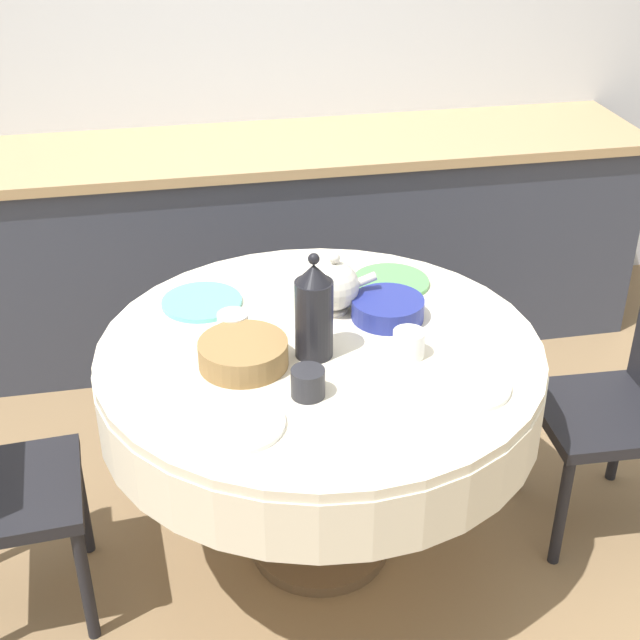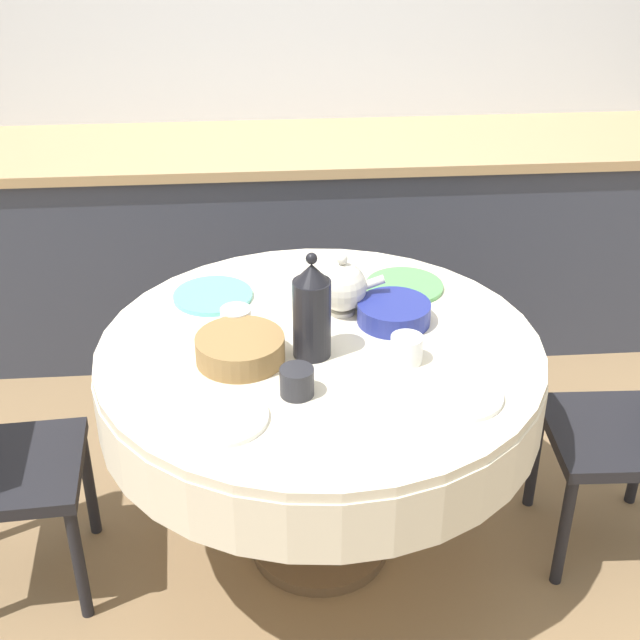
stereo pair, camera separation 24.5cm
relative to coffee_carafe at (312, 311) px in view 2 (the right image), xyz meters
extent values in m
plane|color=#8E704C|center=(0.03, 0.05, -0.90)|extent=(12.00, 12.00, 0.00)
cube|color=silver|center=(0.03, 1.75, 0.40)|extent=(7.00, 0.05, 2.60)
cube|color=#383D4C|center=(0.03, 1.41, -0.48)|extent=(3.20, 0.60, 0.85)
cube|color=tan|center=(0.03, 1.41, -0.03)|extent=(3.24, 0.64, 0.04)
cylinder|color=brown|center=(0.03, 0.05, -0.88)|extent=(0.44, 0.44, 0.04)
cylinder|color=brown|center=(0.03, 0.05, -0.60)|extent=(0.11, 0.11, 0.51)
cylinder|color=silver|center=(0.03, 0.05, -0.26)|extent=(1.26, 1.26, 0.18)
cylinder|color=silver|center=(0.03, 0.05, -0.15)|extent=(1.25, 1.25, 0.03)
cube|color=black|center=(0.92, 0.01, -0.48)|extent=(0.42, 0.42, 0.04)
cylinder|color=black|center=(0.74, -0.16, -0.70)|extent=(0.04, 0.04, 0.40)
cylinder|color=black|center=(0.75, 0.19, -0.70)|extent=(0.04, 0.04, 0.40)
cylinder|color=black|center=(1.10, 0.18, -0.70)|extent=(0.04, 0.04, 0.40)
cube|color=black|center=(-0.87, -0.01, -0.48)|extent=(0.43, 0.43, 0.04)
cylinder|color=black|center=(-0.70, 0.17, -0.70)|extent=(0.04, 0.04, 0.40)
cylinder|color=black|center=(-0.68, -0.18, -0.70)|extent=(0.04, 0.04, 0.40)
cylinder|color=white|center=(-0.25, -0.28, -0.13)|extent=(0.24, 0.24, 0.01)
cylinder|color=#28282D|center=(-0.05, -0.19, -0.10)|extent=(0.09, 0.09, 0.08)
cylinder|color=white|center=(0.35, -0.23, -0.13)|extent=(0.24, 0.24, 0.01)
cylinder|color=white|center=(0.25, -0.06, -0.10)|extent=(0.09, 0.09, 0.08)
cylinder|color=#60BCB7|center=(-0.28, 0.35, -0.13)|extent=(0.24, 0.24, 0.01)
cylinder|color=white|center=(-0.21, 0.13, -0.10)|extent=(0.09, 0.09, 0.08)
cylinder|color=#5BA85B|center=(0.31, 0.36, -0.13)|extent=(0.24, 0.24, 0.01)
cylinder|color=white|center=(0.13, 0.27, -0.10)|extent=(0.09, 0.09, 0.08)
cylinder|color=black|center=(0.00, 0.00, -0.02)|extent=(0.10, 0.10, 0.22)
cone|color=black|center=(0.00, 0.00, 0.11)|extent=(0.09, 0.09, 0.05)
sphere|color=black|center=(0.00, 0.00, 0.16)|extent=(0.03, 0.03, 0.03)
cylinder|color=silver|center=(0.10, 0.23, -0.13)|extent=(0.08, 0.08, 0.01)
sphere|color=silver|center=(0.10, 0.23, -0.05)|extent=(0.15, 0.15, 0.15)
cylinder|color=silver|center=(0.19, 0.23, -0.04)|extent=(0.09, 0.03, 0.05)
sphere|color=silver|center=(0.10, 0.23, 0.04)|extent=(0.03, 0.03, 0.03)
cylinder|color=olive|center=(-0.20, -0.01, -0.10)|extent=(0.24, 0.24, 0.07)
cylinder|color=navy|center=(0.25, 0.16, -0.11)|extent=(0.21, 0.21, 0.06)
camera|label=1|loc=(-0.38, -2.04, 1.17)|focal=50.00mm
camera|label=2|loc=(-0.14, -2.07, 1.17)|focal=50.00mm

